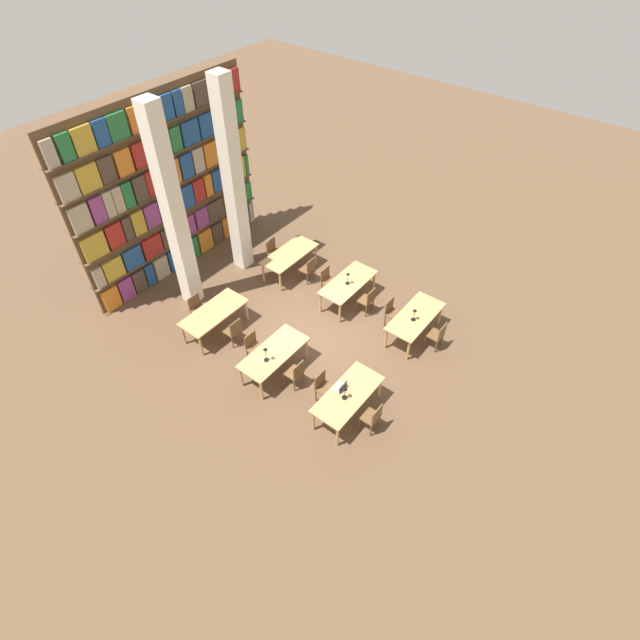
{
  "coord_description": "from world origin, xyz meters",
  "views": [
    {
      "loc": [
        -7.63,
        -6.21,
        10.25
      ],
      "look_at": [
        0.0,
        -0.23,
        0.69
      ],
      "focal_mm": 28.0,
      "sensor_mm": 36.0,
      "label": 1
    }
  ],
  "objects_px": {
    "reading_table_1": "(415,318)",
    "pillar_center": "(233,181)",
    "chair_0": "(372,417)",
    "chair_9": "(198,308)",
    "chair_3": "(392,312)",
    "chair_10": "(308,269)",
    "reading_table_0": "(348,396)",
    "desk_lamp_3": "(348,276)",
    "chair_5": "(254,347)",
    "desk_lamp_0": "(345,391)",
    "desk_lamp_2": "(266,352)",
    "chair_6": "(367,300)",
    "chair_8": "(233,330)",
    "desk_lamp_1": "(415,313)",
    "reading_table_4": "(214,314)",
    "laptop": "(340,387)",
    "pillar_left": "(174,214)",
    "chair_1": "(324,387)",
    "reading_table_2": "(274,354)",
    "reading_table_3": "(348,284)",
    "chair_4": "(295,373)",
    "chair_7": "(328,280)",
    "chair_2": "(437,335)",
    "chair_11": "(274,252)",
    "reading_table_5": "(290,255)"
  },
  "relations": [
    {
      "from": "reading_table_2",
      "to": "chair_6",
      "type": "relative_size",
      "value": 2.18
    },
    {
      "from": "chair_0",
      "to": "laptop",
      "type": "height_order",
      "value": "laptop"
    },
    {
      "from": "desk_lamp_2",
      "to": "chair_8",
      "type": "height_order",
      "value": "desk_lamp_2"
    },
    {
      "from": "laptop",
      "to": "chair_5",
      "type": "distance_m",
      "value": 2.77
    },
    {
      "from": "reading_table_3",
      "to": "chair_9",
      "type": "height_order",
      "value": "chair_9"
    },
    {
      "from": "desk_lamp_2",
      "to": "reading_table_5",
      "type": "distance_m",
      "value": 4.46
    },
    {
      "from": "chair_10",
      "to": "desk_lamp_1",
      "type": "bearing_deg",
      "value": -93.35
    },
    {
      "from": "reading_table_0",
      "to": "chair_5",
      "type": "bearing_deg",
      "value": 91.86
    },
    {
      "from": "reading_table_0",
      "to": "reading_table_1",
      "type": "relative_size",
      "value": 1.0
    },
    {
      "from": "chair_6",
      "to": "chair_7",
      "type": "xyz_separation_m",
      "value": [
        0.0,
        1.43,
        0.0
      ]
    },
    {
      "from": "pillar_center",
      "to": "chair_8",
      "type": "bearing_deg",
      "value": -139.63
    },
    {
      "from": "chair_10",
      "to": "chair_9",
      "type": "bearing_deg",
      "value": 158.1
    },
    {
      "from": "desk_lamp_0",
      "to": "laptop",
      "type": "relative_size",
      "value": 1.21
    },
    {
      "from": "reading_table_0",
      "to": "desk_lamp_3",
      "type": "xyz_separation_m",
      "value": [
        3.24,
        2.36,
        0.36
      ]
    },
    {
      "from": "reading_table_1",
      "to": "pillar_center",
      "type": "bearing_deg",
      "value": 95.52
    },
    {
      "from": "chair_0",
      "to": "chair_9",
      "type": "distance_m",
      "value": 5.99
    },
    {
      "from": "chair_2",
      "to": "reading_table_2",
      "type": "distance_m",
      "value": 4.46
    },
    {
      "from": "desk_lamp_3",
      "to": "chair_0",
      "type": "bearing_deg",
      "value": -136.63
    },
    {
      "from": "chair_3",
      "to": "chair_10",
      "type": "bearing_deg",
      "value": -90.97
    },
    {
      "from": "desk_lamp_2",
      "to": "reading_table_3",
      "type": "distance_m",
      "value": 3.75
    },
    {
      "from": "desk_lamp_2",
      "to": "chair_2",
      "type": "bearing_deg",
      "value": -37.54
    },
    {
      "from": "chair_1",
      "to": "desk_lamp_0",
      "type": "relative_size",
      "value": 2.27
    },
    {
      "from": "desk_lamp_0",
      "to": "reading_table_1",
      "type": "xyz_separation_m",
      "value": [
        3.43,
        0.1,
        -0.34
      ]
    },
    {
      "from": "chair_6",
      "to": "laptop",
      "type": "bearing_deg",
      "value": -156.32
    },
    {
      "from": "desk_lamp_2",
      "to": "chair_6",
      "type": "height_order",
      "value": "desk_lamp_2"
    },
    {
      "from": "reading_table_1",
      "to": "reading_table_2",
      "type": "bearing_deg",
      "value": 147.29
    },
    {
      "from": "chair_2",
      "to": "chair_9",
      "type": "xyz_separation_m",
      "value": [
        -3.3,
        5.9,
        0.0
      ]
    },
    {
      "from": "reading_table_0",
      "to": "reading_table_5",
      "type": "distance_m",
      "value": 5.7
    },
    {
      "from": "reading_table_1",
      "to": "reading_table_4",
      "type": "relative_size",
      "value": 1.0
    },
    {
      "from": "pillar_left",
      "to": "reading_table_0",
      "type": "distance_m",
      "value": 6.6
    },
    {
      "from": "laptop",
      "to": "desk_lamp_3",
      "type": "xyz_separation_m",
      "value": [
        3.22,
        2.12,
        0.23
      ]
    },
    {
      "from": "reading_table_1",
      "to": "pillar_left",
      "type": "bearing_deg",
      "value": 114.66
    },
    {
      "from": "reading_table_1",
      "to": "reading_table_3",
      "type": "height_order",
      "value": "same"
    },
    {
      "from": "pillar_center",
      "to": "laptop",
      "type": "distance_m",
      "value": 6.86
    },
    {
      "from": "reading_table_0",
      "to": "desk_lamp_0",
      "type": "bearing_deg",
      "value": -178.29
    },
    {
      "from": "pillar_center",
      "to": "chair_5",
      "type": "relative_size",
      "value": 6.82
    },
    {
      "from": "desk_lamp_2",
      "to": "reading_table_4",
      "type": "relative_size",
      "value": 0.24
    },
    {
      "from": "chair_4",
      "to": "desk_lamp_2",
      "type": "bearing_deg",
      "value": 115.2
    },
    {
      "from": "desk_lamp_2",
      "to": "chair_11",
      "type": "relative_size",
      "value": 0.52
    },
    {
      "from": "pillar_left",
      "to": "chair_3",
      "type": "xyz_separation_m",
      "value": [
        2.78,
        -5.35,
        -2.52
      ]
    },
    {
      "from": "desk_lamp_1",
      "to": "chair_10",
      "type": "height_order",
      "value": "desk_lamp_1"
    },
    {
      "from": "chair_4",
      "to": "reading_table_4",
      "type": "distance_m",
      "value": 3.02
    },
    {
      "from": "chair_11",
      "to": "chair_9",
      "type": "bearing_deg",
      "value": 1.42
    },
    {
      "from": "reading_table_1",
      "to": "reading_table_2",
      "type": "distance_m",
      "value": 4.03
    },
    {
      "from": "chair_5",
      "to": "reading_table_4",
      "type": "xyz_separation_m",
      "value": [
        0.08,
        1.58,
        0.2
      ]
    },
    {
      "from": "chair_1",
      "to": "desk_lamp_1",
      "type": "distance_m",
      "value": 3.24
    },
    {
      "from": "chair_3",
      "to": "pillar_left",
      "type": "bearing_deg",
      "value": -62.49
    },
    {
      "from": "chair_2",
      "to": "chair_11",
      "type": "xyz_separation_m",
      "value": [
        0.05,
        5.99,
        0.0
      ]
    },
    {
      "from": "desk_lamp_0",
      "to": "chair_3",
      "type": "xyz_separation_m",
      "value": [
        3.43,
        0.81,
        -0.54
      ]
    },
    {
      "from": "reading_table_1",
      "to": "chair_9",
      "type": "xyz_separation_m",
      "value": [
        -3.3,
        5.19,
        -0.2
      ]
    }
  ]
}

